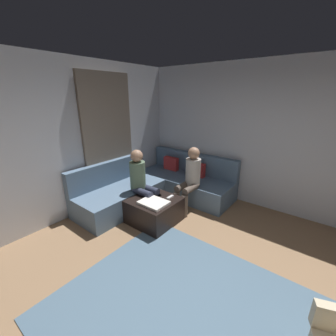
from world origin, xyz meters
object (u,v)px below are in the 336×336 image
at_px(game_remote, 170,197).
at_px(ottoman, 154,210).
at_px(sectional_couch, 158,186).
at_px(person_on_couch_back, 190,177).
at_px(person_on_couch_side, 142,180).
at_px(coffee_mug, 151,190).

bearing_deg(game_remote, ottoman, -129.29).
distance_m(sectional_couch, ottoman, 0.86).
distance_m(person_on_couch_back, person_on_couch_side, 0.90).
xyz_separation_m(ottoman, person_on_couch_back, (0.23, 0.75, 0.45)).
relative_size(game_remote, person_on_couch_side, 0.12).
bearing_deg(ottoman, sectional_couch, 125.64).
distance_m(ottoman, game_remote, 0.36).
xyz_separation_m(sectional_couch, ottoman, (0.50, -0.70, -0.07)).
xyz_separation_m(game_remote, person_on_couch_side, (-0.53, -0.14, 0.23)).
relative_size(person_on_couch_back, person_on_couch_side, 1.00).
bearing_deg(person_on_couch_side, person_on_couch_back, 139.08).
bearing_deg(coffee_mug, ottoman, -39.29).
relative_size(ottoman, game_remote, 5.07).
height_order(coffee_mug, game_remote, coffee_mug).
distance_m(sectional_couch, person_on_couch_side, 0.74).
xyz_separation_m(coffee_mug, game_remote, (0.40, 0.04, -0.04)).
bearing_deg(ottoman, person_on_couch_back, 72.70).
bearing_deg(person_on_couch_side, sectional_couch, -166.68).
distance_m(coffee_mug, person_on_couch_back, 0.76).
xyz_separation_m(coffee_mug, person_on_couch_back, (0.45, 0.57, 0.19)).
bearing_deg(person_on_couch_back, sectional_couch, 4.28).
bearing_deg(sectional_couch, person_on_couch_back, 4.28).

